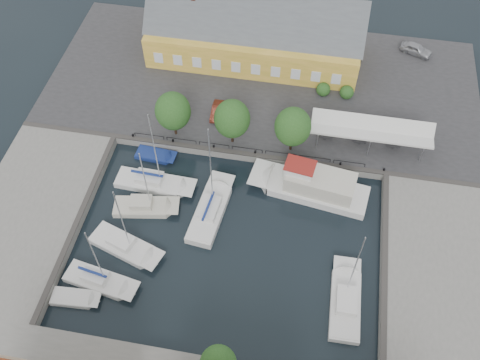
# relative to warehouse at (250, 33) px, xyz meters

# --- Properties ---
(ground) EXTENTS (140.00, 140.00, 0.00)m
(ground) POSITION_rel_warehouse_xyz_m (2.60, -28.36, -4.43)
(ground) COLOR black
(ground) RESTS_ON ground
(north_quay) EXTENTS (56.00, 26.00, 1.00)m
(north_quay) POSITION_rel_warehouse_xyz_m (2.60, -5.36, -3.93)
(north_quay) COLOR #2D2D30
(north_quay) RESTS_ON ground
(west_quay) EXTENTS (12.00, 24.00, 1.00)m
(west_quay) POSITION_rel_warehouse_xyz_m (-19.40, -30.36, -3.93)
(west_quay) COLOR slate
(west_quay) RESTS_ON ground
(east_quay) EXTENTS (12.00, 24.00, 1.00)m
(east_quay) POSITION_rel_warehouse_xyz_m (24.60, -30.36, -3.93)
(east_quay) COLOR slate
(east_quay) RESTS_ON ground
(quay_edge_fittings) EXTENTS (56.00, 24.72, 0.40)m
(quay_edge_fittings) POSITION_rel_warehouse_xyz_m (2.62, -23.61, -3.37)
(quay_edge_fittings) COLOR #383533
(quay_edge_fittings) RESTS_ON north_quay
(warehouse) EXTENTS (28.56, 14.00, 9.55)m
(warehouse) POSITION_rel_warehouse_xyz_m (0.00, 0.00, 0.00)
(warehouse) COLOR gold
(warehouse) RESTS_ON north_quay
(tent_canopy) EXTENTS (14.00, 4.00, 2.83)m
(tent_canopy) POSITION_rel_warehouse_xyz_m (16.60, -13.86, -0.74)
(tent_canopy) COLOR silver
(tent_canopy) RESTS_ON north_quay
(quay_trees) EXTENTS (18.20, 4.20, 6.30)m
(quay_trees) POSITION_rel_warehouse_xyz_m (0.60, -16.36, 0.45)
(quay_trees) COLOR black
(quay_trees) RESTS_ON north_quay
(car_silver) EXTENTS (4.72, 3.29, 1.49)m
(car_silver) POSITION_rel_warehouse_xyz_m (22.54, 4.09, -2.68)
(car_silver) COLOR #A8AAAF
(car_silver) RESTS_ON north_quay
(car_red) EXTENTS (1.33, 3.64, 1.19)m
(car_red) POSITION_rel_warehouse_xyz_m (-2.13, -12.27, -2.83)
(car_red) COLOR maroon
(car_red) RESTS_ON north_quay
(center_sailboat) EXTENTS (3.84, 9.92, 13.19)m
(center_sailboat) POSITION_rel_warehouse_xyz_m (0.01, -26.32, -4.06)
(center_sailboat) COLOR silver
(center_sailboat) RESTS_ON ground
(trawler) EXTENTS (14.04, 5.91, 5.00)m
(trawler) POSITION_rel_warehouse_xyz_m (10.85, -21.48, -3.41)
(trawler) COLOR silver
(trawler) RESTS_ON ground
(east_boat_c) EXTENTS (3.05, 9.14, 11.47)m
(east_boat_c) POSITION_rel_warehouse_xyz_m (15.28, -34.41, -4.17)
(east_boat_c) COLOR silver
(east_boat_c) RESTS_ON ground
(west_boat_a) EXTENTS (9.49, 3.01, 12.29)m
(west_boat_a) POSITION_rel_warehouse_xyz_m (-7.26, -23.67, -4.16)
(west_boat_a) COLOR silver
(west_boat_a) RESTS_ON ground
(west_boat_b) EXTENTS (7.58, 3.63, 10.14)m
(west_boat_b) POSITION_rel_warehouse_xyz_m (-7.30, -27.08, -4.17)
(west_boat_b) COLOR beige
(west_boat_b) RESTS_ON ground
(west_boat_c) EXTENTS (8.59, 5.09, 11.20)m
(west_boat_c) POSITION_rel_warehouse_xyz_m (-7.94, -32.28, -4.17)
(west_boat_c) COLOR silver
(west_boat_c) RESTS_ON ground
(west_boat_d) EXTENTS (8.06, 3.61, 10.55)m
(west_boat_d) POSITION_rel_warehouse_xyz_m (-9.20, -36.59, -4.16)
(west_boat_d) COLOR silver
(west_boat_d) RESTS_ON ground
(launch_sw) EXTENTS (5.07, 2.18, 0.98)m
(launch_sw) POSITION_rel_warehouse_xyz_m (-11.02, -38.76, -4.34)
(launch_sw) COLOR silver
(launch_sw) RESTS_ON ground
(launch_nw) EXTENTS (5.02, 2.27, 0.88)m
(launch_nw) POSITION_rel_warehouse_xyz_m (-8.24, -19.50, -4.34)
(launch_nw) COLOR navy
(launch_nw) RESTS_ON ground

